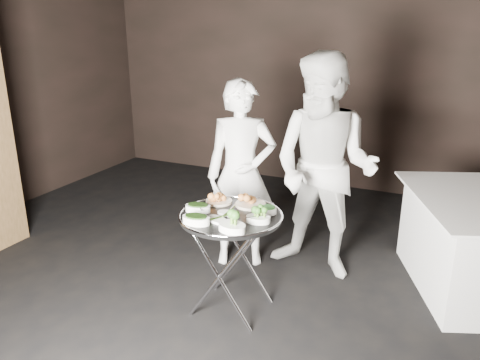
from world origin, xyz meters
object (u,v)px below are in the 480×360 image
at_px(serving_tray, 231,216).
at_px(waiter_right, 324,169).
at_px(tray_stand, 231,259).
at_px(waiter_left, 241,175).

distance_m(serving_tray, waiter_right, 0.94).
distance_m(tray_stand, serving_tray, 0.33).
distance_m(serving_tray, waiter_left, 0.76).
xyz_separation_m(tray_stand, waiter_left, (-0.25, 0.72, 0.38)).
relative_size(serving_tray, waiter_right, 0.40).
bearing_deg(tray_stand, waiter_right, 62.78).
relative_size(waiter_left, waiter_right, 0.88).
bearing_deg(waiter_right, tray_stand, -109.78).
xyz_separation_m(serving_tray, waiter_left, (-0.25, 0.72, 0.06)).
xyz_separation_m(serving_tray, waiter_right, (0.42, 0.82, 0.17)).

